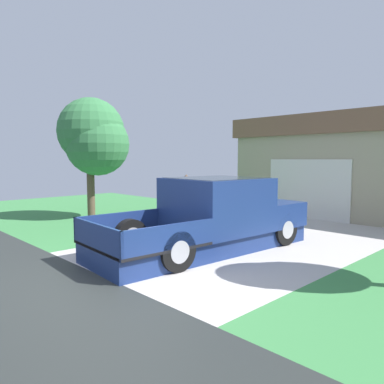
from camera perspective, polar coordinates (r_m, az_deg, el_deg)
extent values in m
cube|color=#B6AFAB|center=(9.93, 10.30, -7.62)|extent=(5.20, 9.00, 0.06)
cube|color=#3B8043|center=(16.42, -14.85, -2.63)|extent=(12.00, 9.00, 0.06)
cube|color=navy|center=(8.73, 1.83, -7.72)|extent=(2.21, 5.59, 0.42)
cube|color=navy|center=(8.85, 3.83, -1.95)|extent=(2.13, 2.25, 1.28)
cube|color=#1E2833|center=(8.81, 3.85, 0.51)|extent=(1.88, 2.07, 0.54)
cube|color=navy|center=(10.13, 10.77, -3.02)|extent=(2.07, 1.40, 0.61)
cube|color=black|center=(7.68, -7.72, -7.72)|extent=(2.13, 2.22, 0.06)
cube|color=navy|center=(8.45, -11.24, -4.95)|extent=(0.21, 2.09, 0.53)
cube|color=navy|center=(6.85, -3.40, -7.24)|extent=(0.21, 2.09, 0.53)
cube|color=navy|center=(7.15, -14.68, -6.86)|extent=(1.99, 0.20, 0.53)
cube|color=black|center=(10.12, 2.59, 0.56)|extent=(0.11, 0.19, 0.20)
cylinder|color=black|center=(10.61, 6.46, -4.38)|extent=(0.32, 0.82, 0.80)
cylinder|color=#9E9EA3|center=(10.61, 6.46, -4.38)|extent=(0.31, 0.46, 0.44)
cylinder|color=black|center=(9.52, 14.05, -5.62)|extent=(0.32, 0.82, 0.80)
cylinder|color=#9E9EA3|center=(9.52, 14.05, -5.62)|extent=(0.31, 0.46, 0.44)
cylinder|color=black|center=(8.52, -9.64, -6.80)|extent=(0.32, 0.82, 0.80)
cylinder|color=#9E9EA3|center=(8.52, -9.64, -6.80)|extent=(0.31, 0.46, 0.44)
cylinder|color=black|center=(7.11, -2.50, -9.14)|extent=(0.32, 0.82, 0.80)
cylinder|color=#9E9EA3|center=(7.11, -2.50, -9.14)|extent=(0.31, 0.46, 0.44)
cylinder|color=black|center=(10.52, -0.93, -4.17)|extent=(0.15, 0.15, 0.89)
cylinder|color=black|center=(10.17, -0.84, -4.49)|extent=(0.15, 0.15, 0.89)
cylinder|color=gold|center=(10.25, -0.89, -0.41)|extent=(0.31, 0.31, 0.59)
cylinder|color=brown|center=(10.44, -0.93, -0.60)|extent=(0.09, 0.09, 0.64)
cylinder|color=brown|center=(10.08, -0.84, -0.81)|extent=(0.09, 0.09, 0.64)
sphere|color=brown|center=(10.22, -0.89, 1.90)|extent=(0.20, 0.20, 0.20)
cylinder|color=brown|center=(10.22, -0.89, 2.16)|extent=(0.40, 0.40, 0.01)
cone|color=brown|center=(10.22, -0.89, 2.46)|extent=(0.21, 0.21, 0.11)
cube|color=#B24C56|center=(10.10, -1.05, -6.53)|extent=(0.35, 0.17, 0.21)
torus|color=#B24C56|center=(10.07, -1.05, -5.66)|extent=(0.31, 0.02, 0.31)
cube|color=silver|center=(13.88, 17.53, 0.46)|extent=(3.14, 0.06, 2.14)
cylinder|color=brown|center=(13.77, -15.44, 0.08)|extent=(0.27, 0.27, 1.95)
sphere|color=#357642|center=(13.58, -14.50, 7.25)|extent=(2.26, 2.26, 2.26)
sphere|color=#357642|center=(13.77, -15.42, 9.10)|extent=(2.37, 2.37, 2.37)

